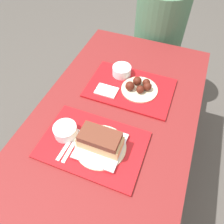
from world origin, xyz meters
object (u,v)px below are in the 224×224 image
Objects in this scene: person_seated_across at (160,25)px; bowl_coleslaw_far at (122,70)px; bowl_coleslaw_near at (65,130)px; brisket_sandwich_plate at (100,142)px; tray_near at (93,145)px; wings_plate_far at (139,87)px; tray_far at (130,88)px.

bowl_coleslaw_far is at bearing -96.85° from person_seated_across.
bowl_coleslaw_near is 0.17m from brisket_sandwich_plate.
tray_near is 2.34× the size of wings_plate_far.
tray_near is at bearing -92.01° from person_seated_across.
tray_far is 0.43m from bowl_coleslaw_near.
tray_near is at bearing -1.72° from bowl_coleslaw_near.
bowl_coleslaw_near is at bearing -119.69° from wings_plate_far.
bowl_coleslaw_far is (-0.04, 0.47, 0.04)m from tray_near.
tray_far is 0.12m from bowl_coleslaw_far.
brisket_sandwich_plate is 0.40m from wings_plate_far.
bowl_coleslaw_near is 0.47× the size of brisket_sandwich_plate.
person_seated_across reaches higher than brisket_sandwich_plate.
tray_far is 4.34× the size of bowl_coleslaw_far.
brisket_sandwich_plate is at bearing -1.92° from bowl_coleslaw_near.
tray_near is 0.62× the size of person_seated_across.
brisket_sandwich_plate is (0.04, -0.00, 0.05)m from tray_near.
tray_near is 0.39m from tray_far.
person_seated_across is at bearing 83.15° from bowl_coleslaw_far.
brisket_sandwich_plate reaches higher than tray_far.
person_seated_across is (0.00, 1.10, -0.05)m from brisket_sandwich_plate.
brisket_sandwich_plate is at bearing -90.58° from tray_far.
bowl_coleslaw_near is 0.14× the size of person_seated_across.
tray_near is 1.00× the size of tray_far.
tray_near is at bearing -96.12° from tray_far.
person_seated_across is at bearing 90.28° from tray_far.
person_seated_across is at bearing 94.16° from wings_plate_far.
brisket_sandwich_plate is (0.17, -0.01, 0.01)m from bowl_coleslaw_near.
person_seated_across is at bearing 87.99° from tray_near.
bowl_coleslaw_near is 0.54× the size of wings_plate_far.
wings_plate_far is (0.13, -0.08, -0.01)m from bowl_coleslaw_far.
bowl_coleslaw_near is at bearing 178.28° from tray_near.
bowl_coleslaw_near and bowl_coleslaw_far have the same top height.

